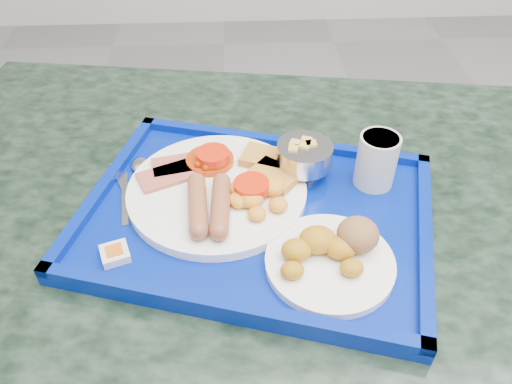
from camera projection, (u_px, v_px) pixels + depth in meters
table at (279, 299)px, 0.88m from camera, size 1.41×1.05×0.81m
tray at (256, 216)px, 0.73m from camera, size 0.58×0.49×0.03m
main_plate at (222, 188)px, 0.75m from camera, size 0.27×0.27×0.04m
bread_plate at (333, 253)px, 0.65m from camera, size 0.17×0.17×0.06m
fruit_bowl at (304, 156)px, 0.77m from camera, size 0.09×0.09×0.06m
juice_cup at (377, 159)px, 0.75m from camera, size 0.06×0.06×0.08m
spoon at (135, 173)px, 0.79m from camera, size 0.04×0.16×0.01m
knife at (129, 196)px, 0.75m from camera, size 0.08×0.16×0.00m
jam_packet at (115, 254)px, 0.66m from camera, size 0.05×0.05×0.01m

